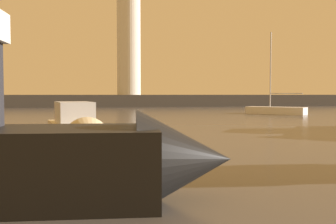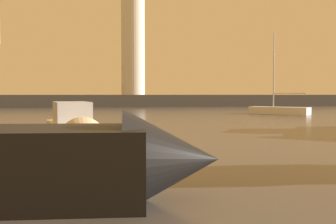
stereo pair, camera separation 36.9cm
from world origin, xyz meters
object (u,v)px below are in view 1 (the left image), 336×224
(motorboat_3, at_px, (14,143))
(motorboat_1, at_px, (79,133))
(sailboat_moored, at_px, (276,110))
(lighthouse, at_px, (129,39))

(motorboat_3, bearing_deg, motorboat_1, 81.73)
(motorboat_1, distance_m, sailboat_moored, 29.55)
(lighthouse, xyz_separation_m, motorboat_3, (-7.99, -55.33, -9.99))
(motorboat_1, bearing_deg, motorboat_3, -98.27)
(lighthouse, bearing_deg, motorboat_1, -98.21)
(lighthouse, bearing_deg, motorboat_3, -98.21)
(lighthouse, xyz_separation_m, motorboat_1, (-6.96, -48.23, -10.52))
(motorboat_1, relative_size, sailboat_moored, 0.81)
(motorboat_1, xyz_separation_m, sailboat_moored, (19.63, 22.08, -0.18))
(lighthouse, relative_size, motorboat_3, 2.35)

